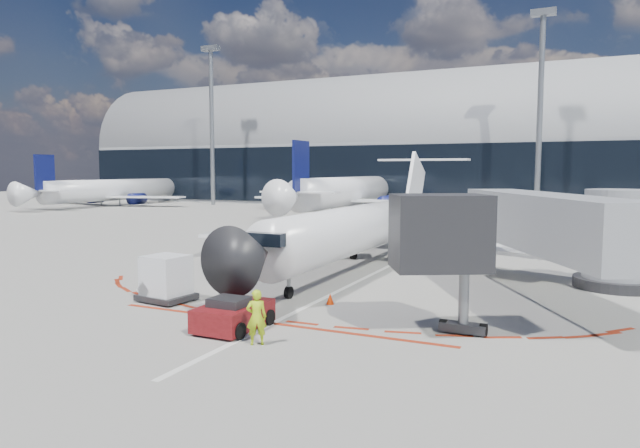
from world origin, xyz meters
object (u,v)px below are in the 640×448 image
at_px(regional_jet, 369,225).
at_px(uld_container, 166,279).
at_px(ramp_worker, 256,317).
at_px(pushback_tug, 233,315).

height_order(regional_jet, uld_container, regional_jet).
height_order(ramp_worker, uld_container, uld_container).
bearing_deg(uld_container, ramp_worker, -21.62).
relative_size(pushback_tug, ramp_worker, 2.51).
xyz_separation_m(pushback_tug, uld_container, (-5.12, 2.49, 0.47)).
relative_size(regional_jet, pushback_tug, 6.12).
relative_size(regional_jet, uld_container, 12.09).
bearing_deg(regional_jet, pushback_tug, -88.21).
height_order(regional_jet, pushback_tug, regional_jet).
height_order(regional_jet, ramp_worker, regional_jet).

